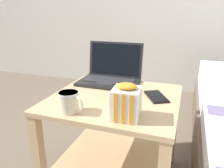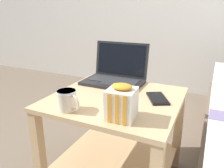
% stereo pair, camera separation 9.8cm
% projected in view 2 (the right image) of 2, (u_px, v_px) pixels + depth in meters
% --- Properties ---
extents(bedside_table, '(0.62, 0.58, 0.50)m').
position_uv_depth(bedside_table, '(116.00, 128.00, 1.14)').
color(bedside_table, tan).
rests_on(bedside_table, ground_plane).
extents(laptop, '(0.34, 0.25, 0.23)m').
position_uv_depth(laptop, '(115.00, 74.00, 1.29)').
color(laptop, black).
rests_on(laptop, bedside_table).
extents(mug_front_left, '(0.12, 0.08, 0.09)m').
position_uv_depth(mug_front_left, '(67.00, 99.00, 0.92)').
color(mug_front_left, beige).
rests_on(mug_front_left, bedside_table).
extents(snack_bag, '(0.11, 0.12, 0.14)m').
position_uv_depth(snack_bag, '(122.00, 103.00, 0.85)').
color(snack_bag, silver).
rests_on(snack_bag, bedside_table).
extents(cell_phone, '(0.14, 0.17, 0.01)m').
position_uv_depth(cell_phone, '(157.00, 98.00, 1.05)').
color(cell_phone, black).
rests_on(cell_phone, bedside_table).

